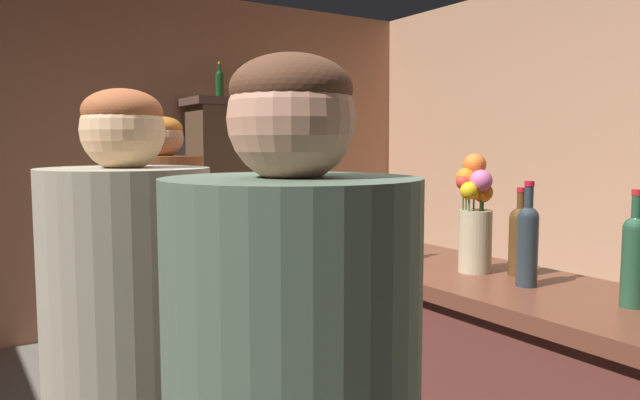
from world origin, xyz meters
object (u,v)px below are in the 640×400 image
at_px(bar_counter, 391,371).
at_px(display_bottle_center, 276,86).
at_px(wine_bottle_syrah, 528,241).
at_px(flower_arrangement, 475,214).
at_px(wine_bottle_riesling, 384,226).
at_px(display_bottle_midleft, 248,83).
at_px(wine_glass_mid, 352,222).
at_px(patron_in_grey, 151,245).
at_px(wine_bottle_pinot, 634,256).
at_px(patron_in_navy, 131,389).
at_px(cheese_plate, 328,235).
at_px(wine_bottle_chardonnay, 520,237).
at_px(display_bottle_left, 220,83).
at_px(patron_redhead, 166,284).
at_px(display_cabinet, 250,206).
at_px(wine_glass_front, 306,209).

relative_size(bar_counter, display_bottle_center, 8.93).
bearing_deg(wine_bottle_syrah, flower_arrangement, 85.15).
height_order(wine_bottle_riesling, display_bottle_midleft, display_bottle_midleft).
bearing_deg(wine_bottle_syrah, display_bottle_center, 74.82).
bearing_deg(wine_bottle_syrah, wine_glass_mid, 92.54).
bearing_deg(wine_bottle_syrah, patron_in_grey, 105.59).
distance_m(wine_bottle_pinot, patron_in_navy, 1.36).
bearing_deg(wine_bottle_pinot, cheese_plate, 89.83).
height_order(bar_counter, wine_bottle_pinot, wine_bottle_pinot).
bearing_deg(bar_counter, cheese_plate, 86.47).
bearing_deg(wine_bottle_pinot, wine_bottle_chardonnay, 81.36).
xyz_separation_m(wine_bottle_syrah, wine_bottle_pinot, (0.04, -0.32, -0.00)).
relative_size(display_bottle_left, patron_in_navy, 0.18).
bearing_deg(patron_in_grey, flower_arrangement, -25.50).
bearing_deg(display_bottle_left, wine_glass_mid, -99.91).
xyz_separation_m(display_bottle_midleft, patron_redhead, (-1.37, -2.03, -1.09)).
xyz_separation_m(wine_bottle_syrah, wine_bottle_chardonnay, (0.11, 0.12, -0.01)).
bearing_deg(patron_in_navy, wine_bottle_syrah, -11.02).
distance_m(display_bottle_midleft, patron_in_navy, 3.70).
distance_m(bar_counter, wine_bottle_riesling, 0.66).
bearing_deg(patron_redhead, display_bottle_midleft, 102.04).
xyz_separation_m(wine_bottle_riesling, display_bottle_center, (1.01, 2.72, 0.80)).
bearing_deg(display_bottle_midleft, cheese_plate, -105.51).
distance_m(wine_bottle_chardonnay, wine_bottle_riesling, 0.50).
relative_size(display_cabinet, wine_bottle_chardonnay, 6.07).
xyz_separation_m(wine_glass_front, wine_glass_mid, (-0.16, -0.65, 0.01)).
relative_size(bar_counter, display_bottle_midleft, 8.42).
bearing_deg(wine_bottle_pinot, display_cabinet, 80.75).
distance_m(wine_bottle_pinot, display_bottle_left, 3.70).
distance_m(cheese_plate, patron_redhead, 0.81).
height_order(wine_bottle_riesling, patron_in_navy, patron_in_navy).
height_order(flower_arrangement, patron_redhead, patron_redhead).
bearing_deg(bar_counter, display_cabinet, 76.73).
height_order(display_bottle_left, display_bottle_midleft, display_bottle_midleft).
relative_size(wine_bottle_pinot, patron_in_navy, 0.20).
bearing_deg(flower_arrangement, wine_bottle_pinot, -87.61).
bearing_deg(bar_counter, patron_in_grey, 113.13).
distance_m(flower_arrangement, patron_in_navy, 1.24).
relative_size(wine_bottle_syrah, wine_bottle_riesling, 1.09).
bearing_deg(patron_redhead, bar_counter, 8.98).
height_order(wine_bottle_chardonnay, display_bottle_center, display_bottle_center).
bearing_deg(display_bottle_midleft, bar_counter, -103.14).
bearing_deg(wine_bottle_riesling, patron_in_grey, 106.73).
height_order(bar_counter, display_cabinet, display_cabinet).
bearing_deg(patron_in_navy, wine_bottle_chardonnay, -4.92).
relative_size(display_cabinet, patron_redhead, 1.16).
relative_size(patron_redhead, patron_in_grey, 0.94).
xyz_separation_m(wine_bottle_syrah, display_bottle_center, (0.89, 3.28, 0.79)).
height_order(flower_arrangement, display_bottle_midleft, display_bottle_midleft).
bearing_deg(display_bottle_left, wine_glass_front, -98.35).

